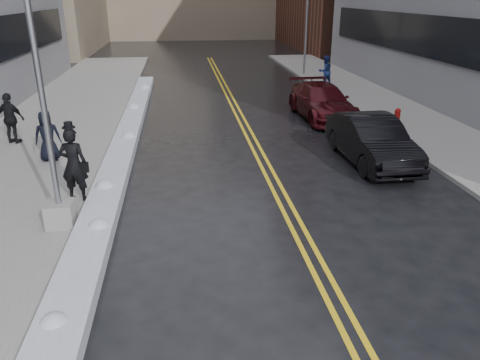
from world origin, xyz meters
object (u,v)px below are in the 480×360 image
object	(u,v)px
car_maroon	(322,101)
pedestrian_east	(325,71)
traffic_signal	(306,26)
lamppost	(48,132)
fire_hydrant	(397,116)
pedestrian_fedora	(74,165)
car_black	(372,140)
pedestrian_c	(47,136)
pedestrian_d	(11,118)

from	to	relation	value
car_maroon	pedestrian_east	bearing A→B (deg)	70.04
traffic_signal	car_maroon	world-z (taller)	traffic_signal
lamppost	car_maroon	world-z (taller)	lamppost
lamppost	fire_hydrant	xyz separation A→B (m)	(12.30, 8.00, -1.98)
pedestrian_fedora	pedestrian_east	distance (m)	19.47
traffic_signal	pedestrian_fedora	size ratio (longest dim) A/B	2.94
traffic_signal	car_maroon	bearing A→B (deg)	-100.63
car_black	car_maroon	bearing A→B (deg)	87.42
pedestrian_fedora	pedestrian_east	xyz separation A→B (m)	(11.71, 15.55, -0.09)
lamppost	pedestrian_c	distance (m)	5.48
pedestrian_c	lamppost	bearing A→B (deg)	95.25
pedestrian_c	car_black	xyz separation A→B (m)	(10.91, -1.19, -0.21)
fire_hydrant	traffic_signal	world-z (taller)	traffic_signal
lamppost	pedestrian_east	bearing A→B (deg)	55.37
pedestrian_fedora	car_black	bearing A→B (deg)	-155.16
fire_hydrant	car_maroon	distance (m)	3.50
lamppost	fire_hydrant	world-z (taller)	lamppost
lamppost	fire_hydrant	size ratio (longest dim) A/B	10.45
lamppost	car_black	distance (m)	10.36
pedestrian_c	car_maroon	xyz separation A→B (m)	(11.05, 5.14, -0.24)
fire_hydrant	traffic_signal	size ratio (longest dim) A/B	0.12
lamppost	pedestrian_east	world-z (taller)	lamppost
pedestrian_c	pedestrian_d	distance (m)	2.91
car_maroon	fire_hydrant	bearing A→B (deg)	-41.07
pedestrian_c	car_maroon	size ratio (longest dim) A/B	0.32
pedestrian_east	lamppost	bearing A→B (deg)	38.85
traffic_signal	pedestrian_d	world-z (taller)	traffic_signal
traffic_signal	pedestrian_c	world-z (taller)	traffic_signal
lamppost	car_black	xyz separation A→B (m)	(9.45, 3.87, -1.73)
lamppost	pedestrian_fedora	size ratio (longest dim) A/B	3.73
pedestrian_east	traffic_signal	bearing A→B (deg)	-106.40
traffic_signal	pedestrian_c	size ratio (longest dim) A/B	3.49
fire_hydrant	pedestrian_d	bearing A→B (deg)	-177.42
lamppost	pedestrian_fedora	world-z (taller)	lamppost
traffic_signal	pedestrian_c	distance (m)	21.65
car_maroon	pedestrian_fedora	bearing A→B (deg)	-139.74
lamppost	traffic_signal	size ratio (longest dim) A/B	1.27
fire_hydrant	pedestrian_d	size ratio (longest dim) A/B	0.38
pedestrian_d	pedestrian_east	bearing A→B (deg)	-127.55
pedestrian_east	car_maroon	bearing A→B (deg)	55.61
car_black	lamppost	bearing A→B (deg)	-159.10
lamppost	pedestrian_fedora	xyz separation A→B (m)	(0.10, 1.55, -1.36)
pedestrian_c	car_black	size ratio (longest dim) A/B	0.35
traffic_signal	pedestrian_d	size ratio (longest dim) A/B	3.14
pedestrian_fedora	pedestrian_c	xyz separation A→B (m)	(-1.56, 3.51, -0.16)
traffic_signal	car_black	size ratio (longest dim) A/B	1.23
fire_hydrant	car_black	xyz separation A→B (m)	(-2.85, -4.13, 0.25)
lamppost	pedestrian_d	size ratio (longest dim) A/B	3.99
traffic_signal	pedestrian_fedora	world-z (taller)	traffic_signal
pedestrian_d	car_maroon	bearing A→B (deg)	-147.82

